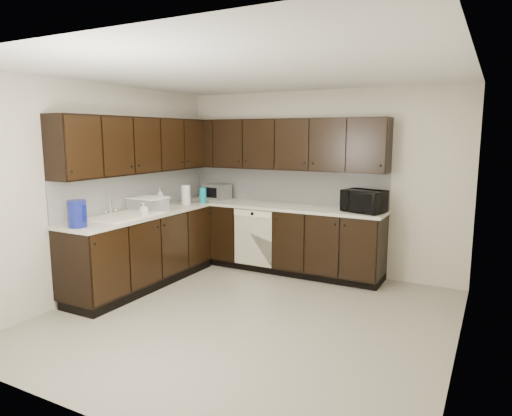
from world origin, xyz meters
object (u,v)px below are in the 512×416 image
Objects in this scene: sink at (124,222)px; toaster_oven at (217,192)px; blue_pitcher at (77,214)px; storage_bin at (148,204)px; microwave at (364,201)px.

sink reaches higher than toaster_oven.
blue_pitcher reaches higher than toaster_oven.
toaster_oven reaches higher than storage_bin.
microwave is (2.43, 1.66, 0.20)m from sink.
microwave is at bearing 4.25° from toaster_oven.
microwave reaches higher than storage_bin.
sink is at bearing 113.87° from blue_pitcher.
microwave is 1.39× the size of toaster_oven.
toaster_oven is at bearing -168.08° from microwave.
toaster_oven is 2.47m from blue_pitcher.
microwave reaches higher than toaster_oven.
blue_pitcher is (-0.15, -2.46, 0.03)m from toaster_oven.
blue_pitcher is at bearing -87.58° from storage_bin.
storage_bin is (-2.46, -1.19, -0.06)m from microwave.
microwave reaches higher than sink.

